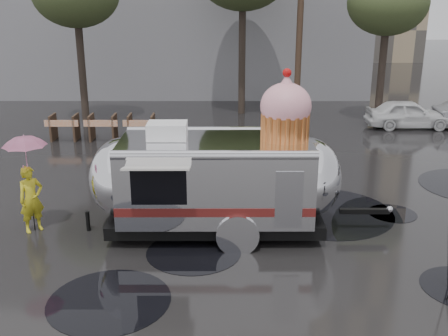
{
  "coord_description": "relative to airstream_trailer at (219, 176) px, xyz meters",
  "views": [
    {
      "loc": [
        -0.8,
        -9.86,
        5.36
      ],
      "look_at": [
        -0.82,
        1.64,
        1.58
      ],
      "focal_mm": 42.0,
      "sensor_mm": 36.0,
      "label": 1
    }
  ],
  "objects": [
    {
      "name": "ground",
      "position": [
        0.93,
        -1.64,
        -1.39
      ],
      "size": [
        120.0,
        120.0,
        0.0
      ],
      "primitive_type": "plane",
      "color": "black",
      "rests_on": "ground"
    },
    {
      "name": "puddles",
      "position": [
        3.26,
        0.52,
        -1.38
      ],
      "size": [
        12.32,
        8.95,
        0.01
      ],
      "color": "black",
      "rests_on": "ground"
    },
    {
      "name": "utility_pole",
      "position": [
        3.43,
        12.36,
        3.24
      ],
      "size": [
        1.6,
        0.28,
        9.0
      ],
      "color": "#473323",
      "rests_on": "ground"
    },
    {
      "name": "tree_right",
      "position": [
        6.93,
        11.36,
        3.67
      ],
      "size": [
        3.36,
        3.36,
        6.42
      ],
      "color": "#382D26",
      "rests_on": "ground"
    },
    {
      "name": "barricade_row",
      "position": [
        -4.62,
        8.33,
        -0.86
      ],
      "size": [
        4.3,
        0.8,
        1.0
      ],
      "color": "#473323",
      "rests_on": "ground"
    },
    {
      "name": "airstream_trailer",
      "position": [
        0.0,
        0.0,
        0.0
      ],
      "size": [
        7.33,
        2.79,
        3.95
      ],
      "rotation": [
        0.0,
        0.0,
        0.0
      ],
      "color": "silver",
      "rests_on": "ground"
    },
    {
      "name": "person_left",
      "position": [
        -4.44,
        -0.01,
        -0.58
      ],
      "size": [
        0.69,
        0.67,
        1.61
      ],
      "primitive_type": "imported",
      "rotation": [
        0.0,
        0.0,
        0.73
      ],
      "color": "gold",
      "rests_on": "ground"
    },
    {
      "name": "umbrella_pink",
      "position": [
        -4.44,
        -0.01,
        0.58
      ],
      "size": [
        1.22,
        1.22,
        2.38
      ],
      "color": "pink",
      "rests_on": "ground"
    }
  ]
}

